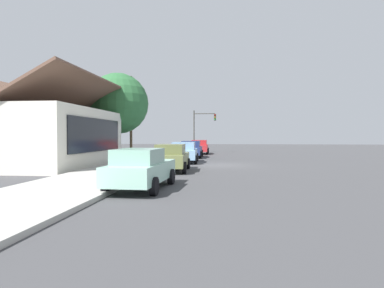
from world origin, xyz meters
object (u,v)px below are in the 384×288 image
car_cherry (200,147)px  car_olive (171,157)px  utility_pole_wooden (131,115)px  car_navy (191,149)px  shade_tree (118,104)px  car_seafoam (141,168)px  car_skyblue (184,152)px  fire_hydrant_red (178,152)px  traffic_light_main (203,124)px

car_cherry → car_olive: bearing=177.9°
utility_pole_wooden → car_navy: bearing=-70.5°
car_olive → car_navy: 12.62m
car_navy → shade_tree: shade_tree is taller
car_seafoam → car_cherry: bearing=2.3°
car_skyblue → utility_pole_wooden: utility_pole_wooden is taller
car_skyblue → fire_hydrant_red: (6.60, 1.44, -0.32)m
car_seafoam → car_cherry: same height
fire_hydrant_red → car_skyblue: bearing=-167.7°
shade_tree → fire_hydrant_red: bearing=-53.0°
car_skyblue → utility_pole_wooden: (4.34, 5.44, 3.11)m
car_seafoam → shade_tree: (16.28, 6.24, 4.07)m
car_cherry → shade_tree: shade_tree is taller
traffic_light_main → utility_pole_wooden: utility_pole_wooden is taller
car_olive → car_skyblue: (6.39, 0.07, 0.00)m
car_seafoam → car_olive: bearing=2.2°
fire_hydrant_red → shade_tree: bearing=127.0°
car_seafoam → shade_tree: 17.91m
car_skyblue → fire_hydrant_red: bearing=9.1°
shade_tree → utility_pole_wooden: shade_tree is taller
car_cherry → fire_hydrant_red: (-6.04, 1.58, -0.32)m
car_olive → shade_tree: shade_tree is taller
traffic_light_main → car_skyblue: bearing=179.2°
car_seafoam → traffic_light_main: (29.40, -0.19, 2.68)m
car_navy → traffic_light_main: 10.25m
car_navy → fire_hydrant_red: (0.37, 1.33, -0.32)m
car_skyblue → traffic_light_main: size_ratio=0.91×
car_olive → fire_hydrant_red: car_olive is taller
car_seafoam → shade_tree: shade_tree is taller
car_olive → shade_tree: 12.01m
car_olive → fire_hydrant_red: size_ratio=6.53×
car_navy → utility_pole_wooden: size_ratio=0.65×
car_navy → car_cherry: bearing=-4.2°
utility_pole_wooden → fire_hydrant_red: size_ratio=10.56×
car_cherry → car_navy: bearing=175.9°
utility_pole_wooden → car_skyblue: bearing=-128.6°
car_olive → shade_tree: bearing=31.4°
car_cherry → fire_hydrant_red: size_ratio=6.49×
car_olive → traffic_light_main: (22.51, -0.15, 2.68)m
traffic_light_main → car_cherry: bearing=178.7°
car_skyblue → shade_tree: (3.01, 6.21, 4.07)m
car_cherry → shade_tree: size_ratio=0.61×
car_olive → car_seafoam: bearing=177.3°
car_olive → traffic_light_main: size_ratio=0.89×
car_skyblue → car_navy: bearing=-2.3°
car_olive → shade_tree: (9.39, 6.29, 4.07)m
car_seafoam → traffic_light_main: traffic_light_main is taller
car_seafoam → car_skyblue: size_ratio=0.99×
fire_hydrant_red → traffic_light_main: bearing=-9.9°
car_olive → utility_pole_wooden: utility_pole_wooden is taller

